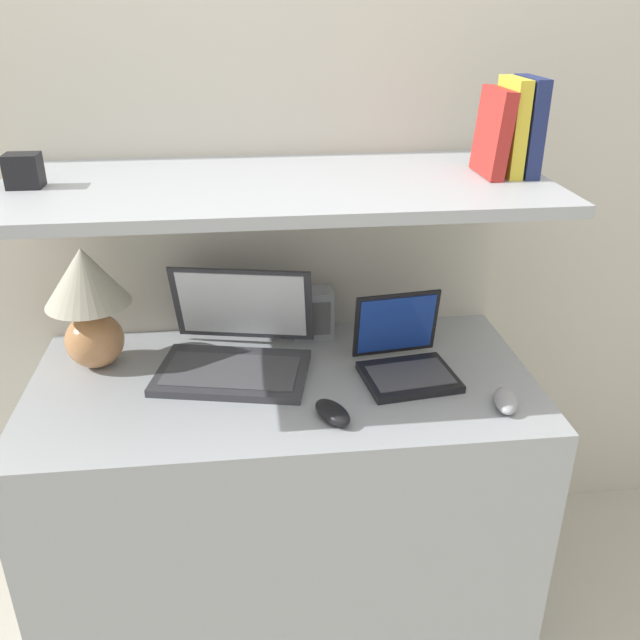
{
  "coord_description": "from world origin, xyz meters",
  "views": [
    {
      "loc": [
        -0.08,
        -1.19,
        1.67
      ],
      "look_at": [
        0.1,
        0.32,
        0.94
      ],
      "focal_mm": 38.0,
      "sensor_mm": 36.0,
      "label": 1
    }
  ],
  "objects_px": {
    "second_mouse": "(506,400)",
    "laptop_small": "(405,359)",
    "shelf_gadget": "(24,171)",
    "book_navy": "(527,127)",
    "computer_mouse": "(333,413)",
    "router_box": "(313,313)",
    "book_yellow": "(511,127)",
    "table_lamp": "(88,297)",
    "book_red": "(493,133)",
    "laptop_large": "(236,350)"
  },
  "relations": [
    {
      "from": "laptop_small",
      "to": "book_yellow",
      "type": "relative_size",
      "value": 1.14
    },
    {
      "from": "shelf_gadget",
      "to": "laptop_large",
      "type": "bearing_deg",
      "value": 1.5
    },
    {
      "from": "table_lamp",
      "to": "book_red",
      "type": "distance_m",
      "value": 1.09
    },
    {
      "from": "router_box",
      "to": "book_red",
      "type": "distance_m",
      "value": 0.7
    },
    {
      "from": "computer_mouse",
      "to": "book_navy",
      "type": "height_order",
      "value": "book_navy"
    },
    {
      "from": "laptop_large",
      "to": "laptop_small",
      "type": "relative_size",
      "value": 1.73
    },
    {
      "from": "second_mouse",
      "to": "router_box",
      "type": "distance_m",
      "value": 0.61
    },
    {
      "from": "router_box",
      "to": "book_navy",
      "type": "distance_m",
      "value": 0.76
    },
    {
      "from": "router_box",
      "to": "table_lamp",
      "type": "bearing_deg",
      "value": -169.79
    },
    {
      "from": "book_navy",
      "to": "laptop_large",
      "type": "bearing_deg",
      "value": 179.07
    },
    {
      "from": "second_mouse",
      "to": "laptop_small",
      "type": "bearing_deg",
      "value": 137.93
    },
    {
      "from": "router_box",
      "to": "book_yellow",
      "type": "distance_m",
      "value": 0.73
    },
    {
      "from": "second_mouse",
      "to": "book_red",
      "type": "height_order",
      "value": "book_red"
    },
    {
      "from": "computer_mouse",
      "to": "book_yellow",
      "type": "xyz_separation_m",
      "value": [
        0.46,
        0.27,
        0.59
      ]
    },
    {
      "from": "router_box",
      "to": "book_red",
      "type": "height_order",
      "value": "book_red"
    },
    {
      "from": "computer_mouse",
      "to": "table_lamp",
      "type": "bearing_deg",
      "value": 150.63
    },
    {
      "from": "table_lamp",
      "to": "book_yellow",
      "type": "relative_size",
      "value": 1.48
    },
    {
      "from": "second_mouse",
      "to": "book_navy",
      "type": "bearing_deg",
      "value": 73.57
    },
    {
      "from": "laptop_large",
      "to": "book_yellow",
      "type": "height_order",
      "value": "book_yellow"
    },
    {
      "from": "second_mouse",
      "to": "book_navy",
      "type": "xyz_separation_m",
      "value": [
        0.08,
        0.26,
        0.6
      ]
    },
    {
      "from": "book_red",
      "to": "table_lamp",
      "type": "bearing_deg",
      "value": 176.3
    },
    {
      "from": "router_box",
      "to": "shelf_gadget",
      "type": "relative_size",
      "value": 1.88
    },
    {
      "from": "second_mouse",
      "to": "table_lamp",
      "type": "bearing_deg",
      "value": 162.05
    },
    {
      "from": "laptop_small",
      "to": "computer_mouse",
      "type": "xyz_separation_m",
      "value": [
        -0.21,
        -0.19,
        -0.03
      ]
    },
    {
      "from": "computer_mouse",
      "to": "router_box",
      "type": "height_order",
      "value": "router_box"
    },
    {
      "from": "laptop_small",
      "to": "second_mouse",
      "type": "bearing_deg",
      "value": -42.07
    },
    {
      "from": "second_mouse",
      "to": "shelf_gadget",
      "type": "bearing_deg",
      "value": 166.47
    },
    {
      "from": "router_box",
      "to": "book_navy",
      "type": "relative_size",
      "value": 0.64
    },
    {
      "from": "laptop_small",
      "to": "second_mouse",
      "type": "xyz_separation_m",
      "value": [
        0.21,
        -0.19,
        -0.03
      ]
    },
    {
      "from": "router_box",
      "to": "book_navy",
      "type": "xyz_separation_m",
      "value": [
        0.5,
        -0.17,
        0.54
      ]
    },
    {
      "from": "computer_mouse",
      "to": "router_box",
      "type": "xyz_separation_m",
      "value": [
        -0.0,
        0.44,
        0.05
      ]
    },
    {
      "from": "laptop_small",
      "to": "router_box",
      "type": "xyz_separation_m",
      "value": [
        -0.21,
        0.25,
        0.03
      ]
    },
    {
      "from": "laptop_small",
      "to": "shelf_gadget",
      "type": "relative_size",
      "value": 3.36
    },
    {
      "from": "table_lamp",
      "to": "second_mouse",
      "type": "xyz_separation_m",
      "value": [
        1.01,
        -0.33,
        -0.18
      ]
    },
    {
      "from": "book_yellow",
      "to": "book_red",
      "type": "distance_m",
      "value": 0.04
    },
    {
      "from": "laptop_small",
      "to": "shelf_gadget",
      "type": "height_order",
      "value": "shelf_gadget"
    },
    {
      "from": "computer_mouse",
      "to": "book_navy",
      "type": "relative_size",
      "value": 0.59
    },
    {
      "from": "table_lamp",
      "to": "book_navy",
      "type": "height_order",
      "value": "book_navy"
    },
    {
      "from": "laptop_small",
      "to": "computer_mouse",
      "type": "height_order",
      "value": "laptop_small"
    },
    {
      "from": "laptop_small",
      "to": "table_lamp",
      "type": "bearing_deg",
      "value": 170.01
    },
    {
      "from": "table_lamp",
      "to": "book_yellow",
      "type": "bearing_deg",
      "value": -3.55
    },
    {
      "from": "table_lamp",
      "to": "laptop_small",
      "type": "distance_m",
      "value": 0.83
    },
    {
      "from": "second_mouse",
      "to": "router_box",
      "type": "relative_size",
      "value": 0.86
    },
    {
      "from": "laptop_small",
      "to": "book_navy",
      "type": "relative_size",
      "value": 1.14
    },
    {
      "from": "computer_mouse",
      "to": "book_yellow",
      "type": "bearing_deg",
      "value": 30.36
    },
    {
      "from": "book_red",
      "to": "shelf_gadget",
      "type": "distance_m",
      "value": 1.09
    },
    {
      "from": "book_navy",
      "to": "book_yellow",
      "type": "relative_size",
      "value": 1.01
    },
    {
      "from": "table_lamp",
      "to": "router_box",
      "type": "xyz_separation_m",
      "value": [
        0.59,
        0.11,
        -0.12
      ]
    },
    {
      "from": "laptop_small",
      "to": "book_yellow",
      "type": "xyz_separation_m",
      "value": [
        0.24,
        0.08,
        0.57
      ]
    },
    {
      "from": "second_mouse",
      "to": "computer_mouse",
      "type": "bearing_deg",
      "value": -179.25
    }
  ]
}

